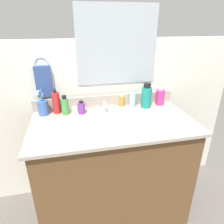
% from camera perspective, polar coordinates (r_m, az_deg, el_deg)
% --- Properties ---
extents(ground_plane, '(6.00, 6.00, 0.00)m').
position_cam_1_polar(ground_plane, '(1.85, 0.27, -25.32)').
color(ground_plane, '#66605B').
extents(vanity_cabinet, '(1.04, 0.53, 0.78)m').
position_cam_1_polar(vanity_cabinet, '(1.58, 0.30, -16.09)').
color(vanity_cabinet, brown).
rests_on(vanity_cabinet, ground_plane).
extents(countertop, '(1.09, 0.58, 0.02)m').
position_cam_1_polar(countertop, '(1.35, 0.34, -3.07)').
color(countertop, '#B2A899').
rests_on(countertop, vanity_cabinet).
extents(backsplash, '(1.09, 0.02, 0.09)m').
position_cam_1_polar(backsplash, '(1.58, -1.87, 3.22)').
color(backsplash, '#B2A899').
rests_on(backsplash, countertop).
extents(back_wall, '(2.19, 0.04, 1.30)m').
position_cam_1_polar(back_wall, '(1.71, -2.16, -2.14)').
color(back_wall, white).
rests_on(back_wall, ground_plane).
extents(mirror_panel, '(0.60, 0.01, 0.56)m').
position_cam_1_polar(mirror_panel, '(1.54, 1.47, 18.23)').
color(mirror_panel, '#B2BCC6').
extents(towel_ring, '(0.10, 0.01, 0.10)m').
position_cam_1_polar(towel_ring, '(1.53, -19.32, 12.68)').
color(towel_ring, silver).
extents(hand_towel, '(0.11, 0.04, 0.22)m').
position_cam_1_polar(hand_towel, '(1.53, -18.77, 8.18)').
color(hand_towel, '#334C8C').
extents(sink_basin, '(0.35, 0.35, 0.11)m').
position_cam_1_polar(sink_basin, '(1.33, -0.53, -4.51)').
color(sink_basin, white).
rests_on(sink_basin, countertop).
extents(faucet, '(0.16, 0.10, 0.08)m').
position_cam_1_polar(faucet, '(1.48, -2.09, 0.99)').
color(faucet, silver).
rests_on(faucet, countertop).
extents(bottle_gel_clear, '(0.05, 0.05, 0.13)m').
position_cam_1_polar(bottle_gel_clear, '(1.58, 5.85, 3.60)').
color(bottle_gel_clear, silver).
rests_on(bottle_gel_clear, countertop).
extents(bottle_spray_red, '(0.05, 0.05, 0.19)m').
position_cam_1_polar(bottle_spray_red, '(1.50, -15.48, 2.72)').
color(bottle_spray_red, red).
rests_on(bottle_spray_red, countertop).
extents(bottle_oil_amber, '(0.04, 0.04, 0.09)m').
position_cam_1_polar(bottle_oil_amber, '(1.59, 2.79, 3.24)').
color(bottle_oil_amber, gold).
rests_on(bottle_oil_amber, countertop).
extents(bottle_toner_green, '(0.05, 0.05, 0.14)m').
position_cam_1_polar(bottle_toner_green, '(1.47, -13.16, 1.71)').
color(bottle_toner_green, '#4C9E4C').
rests_on(bottle_toner_green, countertop).
extents(bottle_soap_pink, '(0.07, 0.07, 0.14)m').
position_cam_1_polar(bottle_soap_pink, '(1.65, 13.43, 4.21)').
color(bottle_soap_pink, '#D8338C').
rests_on(bottle_soap_pink, countertop).
extents(bottle_mouthwash_teal, '(0.08, 0.08, 0.19)m').
position_cam_1_polar(bottle_mouthwash_teal, '(1.57, 9.70, 4.40)').
color(bottle_mouthwash_teal, teal).
rests_on(bottle_mouthwash_teal, countertop).
extents(bottle_cream_purple, '(0.05, 0.05, 0.10)m').
position_cam_1_polar(bottle_cream_purple, '(1.47, -8.60, 1.20)').
color(bottle_cream_purple, '#7A3899').
rests_on(bottle_cream_purple, countertop).
extents(cup_blue_plastic, '(0.07, 0.07, 0.20)m').
position_cam_1_polar(cup_blue_plastic, '(1.51, -18.91, 1.24)').
color(cup_blue_plastic, '#3F66B7').
rests_on(cup_blue_plastic, countertop).
extents(soap_bar, '(0.06, 0.04, 0.02)m').
position_cam_1_polar(soap_bar, '(1.53, -10.96, 0.80)').
color(soap_bar, white).
rests_on(soap_bar, countertop).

